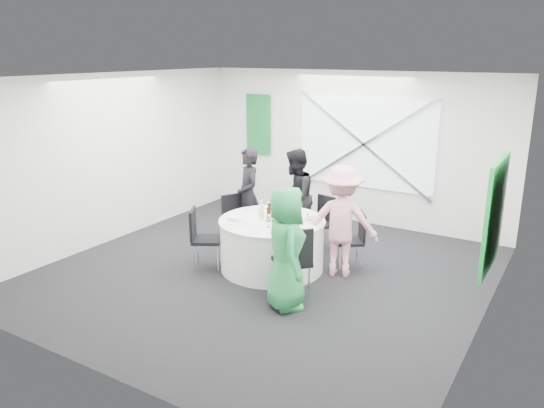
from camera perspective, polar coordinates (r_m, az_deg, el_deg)
The scene contains 47 objects.
floor at distance 7.84m, azimuth -0.77°, elevation -7.39°, with size 6.00×6.00×0.00m, color black.
ceiling at distance 7.20m, azimuth -0.85°, elevation 13.51°, with size 6.00×6.00×0.00m, color white.
wall_back at distance 10.01m, azimuth 8.41°, elevation 6.02°, with size 6.00×6.00×0.00m, color white.
wall_front at distance 5.21m, azimuth -18.68°, elevation -4.13°, with size 6.00×6.00×0.00m, color white.
wall_left at distance 9.31m, azimuth -16.71°, elevation 4.75°, with size 6.00×6.00×0.00m, color white.
wall_right at distance 6.38m, azimuth 22.67°, elevation -0.87°, with size 6.00×6.00×0.00m, color white.
window_panel at distance 9.84m, azimuth 9.96°, elevation 6.37°, with size 2.60×0.03×1.60m, color silver.
window_brace_a at distance 9.81m, azimuth 9.87°, elevation 6.34°, with size 0.05×0.05×3.16m, color silver.
window_brace_b at distance 9.81m, azimuth 9.87°, elevation 6.34°, with size 0.05×0.05×3.16m, color silver.
green_banner at distance 10.85m, azimuth -1.49°, elevation 8.56°, with size 0.55×0.04×1.20m, color #125D21.
green_sign at distance 7.01m, azimuth 22.81°, elevation -1.13°, with size 0.05×1.20×1.40m, color #188633.
banquet_table at distance 7.85m, azimuth 0.00°, elevation -4.34°, with size 1.56×1.56×0.76m.
chair_back at distance 8.69m, azimuth 5.47°, elevation -1.54°, with size 0.46×0.47×0.86m.
chair_back_left at distance 8.86m, azimuth -4.07°, elevation -1.27°, with size 0.52×0.51×0.83m.
chair_back_right at distance 7.96m, azimuth 8.89°, elevation -3.42°, with size 0.53×0.53×0.84m.
chair_front_right at distance 6.87m, azimuth 2.38°, elevation -5.68°, with size 0.63×0.63×0.98m.
chair_front_left at distance 7.89m, azimuth -7.65°, elevation -3.20°, with size 0.57×0.57×0.92m.
person_man_back_left at distance 8.84m, azimuth -2.55°, elevation 0.88°, with size 0.59×0.39×1.61m, color black.
person_man_back at distance 8.76m, azimuth 2.48°, elevation 0.73°, with size 0.78×0.43×1.61m, color black.
person_woman_pink at distance 7.56m, azimuth 7.47°, elevation -1.86°, with size 1.05×0.49×1.62m, color pink.
person_woman_green at distance 6.57m, azimuth 1.54°, elevation -4.78°, with size 0.77×0.50×1.57m, color #27914A.
plate_back at distance 8.15m, azimuth 2.12°, elevation -0.72°, with size 0.26×0.26×0.01m.
plate_back_left at distance 8.22m, azimuth -2.11°, elevation -0.57°, with size 0.26×0.26×0.01m.
plate_back_right at distance 7.72m, azimuth 4.34°, elevation -1.66°, with size 0.29×0.29×0.04m.
plate_front_right at distance 7.26m, azimuth 1.41°, elevation -2.79°, with size 0.26×0.26×0.04m.
plate_front_left at distance 7.61m, azimuth -3.79°, elevation -1.97°, with size 0.27×0.27×0.01m.
napkin at distance 7.67m, azimuth -4.08°, elevation -1.60°, with size 0.17×0.11×0.05m, color white.
beer_bottle_a at distance 7.82m, azimuth -0.08°, elevation -0.69°, with size 0.06×0.06×0.27m.
beer_bottle_b at distance 7.82m, azimuth 0.52°, elevation -0.68°, with size 0.06×0.06×0.28m.
beer_bottle_c at distance 7.60m, azimuth 0.19°, elevation -1.18°, with size 0.06×0.06×0.27m.
beer_bottle_d at distance 7.63m, azimuth -0.36°, elevation -1.15°, with size 0.06×0.06×0.27m.
green_water_bottle at distance 7.67m, azimuth 1.28°, elevation -0.81°, with size 0.08×0.08×0.33m.
clear_water_bottle at distance 7.73m, azimuth -1.16°, elevation -0.86°, with size 0.08×0.08×0.28m.
wine_glass_a at distance 8.01m, azimuth -0.33°, elevation -0.13°, with size 0.07×0.07×0.17m.
wine_glass_b at distance 7.37m, azimuth 1.79°, elevation -1.59°, with size 0.07×0.07×0.17m.
wine_glass_c at distance 7.61m, azimuth 2.51°, elevation -1.03°, with size 0.07×0.07×0.17m.
wine_glass_d at distance 8.09m, azimuth 0.56°, elevation 0.03°, with size 0.07×0.07×0.17m.
wine_glass_e at distance 7.98m, azimuth 1.56°, elevation -0.20°, with size 0.07×0.07×0.17m.
wine_glass_f at distance 7.37m, azimuth -0.36°, elevation -1.60°, with size 0.07×0.07×0.17m.
fork_a at distance 8.14m, azimuth 2.81°, elevation -0.79°, with size 0.01×0.15×0.01m, color silver.
knife_a at distance 8.27m, azimuth 0.88°, elevation -0.50°, with size 0.01×0.15×0.01m, color silver.
fork_b at distance 7.18m, azimuth -0.11°, elevation -3.09°, with size 0.01×0.15×0.01m, color silver.
knife_b at distance 7.32m, azimuth 2.89°, elevation -2.75°, with size 0.01×0.15×0.01m, color silver.
fork_c at distance 7.56m, azimuth 4.10°, elevation -2.15°, with size 0.01×0.15×0.01m, color silver.
knife_c at distance 7.95m, azimuth 3.87°, elevation -1.22°, with size 0.01×0.15×0.01m, color silver.
fork_d at distance 8.27m, azimuth -0.68°, elevation -0.48°, with size 0.01×0.15×0.01m, color silver.
knife_d at distance 8.14m, azimuth -2.75°, elevation -0.78°, with size 0.01×0.15×0.01m, color silver.
Camera 1 is at (3.83, -6.08, 3.13)m, focal length 35.00 mm.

